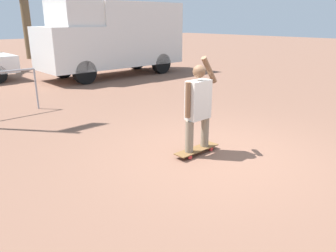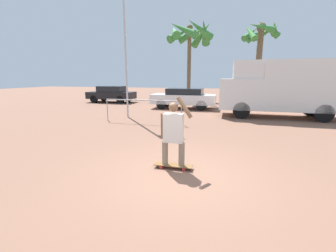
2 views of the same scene
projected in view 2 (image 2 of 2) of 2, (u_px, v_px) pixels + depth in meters
name	position (u px, v px, depth m)	size (l,w,h in m)	color
ground_plane	(180.00, 175.00, 4.90)	(80.00, 80.00, 0.00)	brown
skateboard	(173.00, 165.00, 5.24)	(0.90, 0.24, 0.09)	brown
person_skateboarder	(173.00, 131.00, 5.07)	(0.73, 0.22, 1.59)	gray
camper_van	(282.00, 87.00, 11.63)	(5.98, 2.09, 2.93)	black
parked_car_white	(184.00, 98.00, 15.26)	(4.28, 1.76, 1.36)	black
parked_car_black	(112.00, 94.00, 19.09)	(3.92, 1.75, 1.37)	black
palm_tree_near_van	(261.00, 39.00, 19.19)	(3.25, 3.30, 6.71)	brown
palm_tree_center_background	(191.00, 34.00, 18.89)	(4.14, 4.06, 6.73)	brown
flagpole	(126.00, 31.00, 11.10)	(0.98, 0.12, 7.64)	#B7B7BC
plaza_railing_segment	(143.00, 104.00, 10.40)	(3.73, 0.05, 1.08)	#99999E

